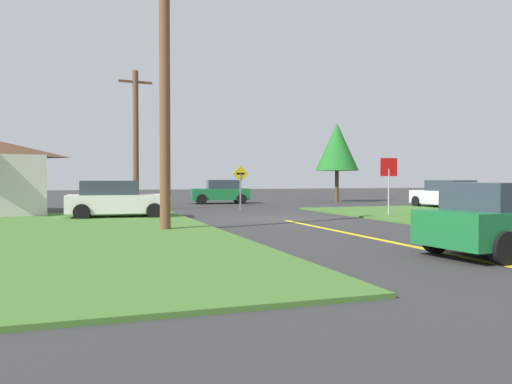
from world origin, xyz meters
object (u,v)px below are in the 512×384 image
object	(u,v)px
stop_sign	(389,175)
direction_sign	(240,182)
car_on_crossroad	(447,195)
utility_pole_mid	(136,139)
utility_pole_near	(165,101)
parked_car_near_building	(117,200)
oak_tree_left	(337,147)
car_approaching_junction	(221,192)

from	to	relation	value
stop_sign	direction_sign	world-z (taller)	stop_sign
car_on_crossroad	direction_sign	world-z (taller)	direction_sign
utility_pole_mid	utility_pole_near	bearing A→B (deg)	-91.12
parked_car_near_building	oak_tree_left	distance (m)	20.09
utility_pole_near	car_on_crossroad	bearing A→B (deg)	23.05
oak_tree_left	car_on_crossroad	bearing A→B (deg)	-80.15
parked_car_near_building	car_approaching_junction	size ratio (longest dim) A/B	1.07
car_approaching_junction	parked_car_near_building	bearing A→B (deg)	63.53
car_approaching_junction	car_on_crossroad	xyz separation A→B (m)	(10.55, -10.07, 0.00)
parked_car_near_building	utility_pole_mid	size ratio (longest dim) A/B	0.59
stop_sign	parked_car_near_building	world-z (taller)	stop_sign
parked_car_near_building	utility_pole_mid	bearing A→B (deg)	80.84
car_approaching_junction	car_on_crossroad	bearing A→B (deg)	144.02
utility_pole_near	direction_sign	xyz separation A→B (m)	(5.70, 10.23, -2.68)
parked_car_near_building	car_on_crossroad	xyz separation A→B (m)	(18.17, 1.15, 0.00)
direction_sign	parked_car_near_building	bearing A→B (deg)	-148.81
car_on_crossroad	oak_tree_left	bearing A→B (deg)	11.86
car_approaching_junction	direction_sign	bearing A→B (deg)	91.48
car_approaching_junction	car_on_crossroad	size ratio (longest dim) A/B	0.90
utility_pole_near	car_approaching_junction	bearing A→B (deg)	69.50
stop_sign	parked_car_near_building	size ratio (longest dim) A/B	0.60
utility_pole_near	oak_tree_left	bearing A→B (deg)	48.30
parked_car_near_building	direction_sign	bearing A→B (deg)	35.84
utility_pole_near	parked_car_near_building	bearing A→B (deg)	100.66
stop_sign	car_on_crossroad	distance (m)	7.87
parked_car_near_building	utility_pole_mid	xyz separation A→B (m)	(1.38, 5.59, 3.06)
car_on_crossroad	utility_pole_near	size ratio (longest dim) A/B	0.56
parked_car_near_building	oak_tree_left	xyz separation A→B (m)	(16.44, 11.08, 3.24)
utility_pole_near	utility_pole_mid	distance (m)	11.69
car_approaching_junction	oak_tree_left	bearing A→B (deg)	-173.23
car_approaching_junction	direction_sign	size ratio (longest dim) A/B	1.69
stop_sign	direction_sign	size ratio (longest dim) A/B	1.08
parked_car_near_building	car_approaching_junction	xyz separation A→B (m)	(7.62, 11.23, -0.00)
parked_car_near_building	car_on_crossroad	world-z (taller)	same
utility_pole_mid	car_on_crossroad	bearing A→B (deg)	-14.81
car_approaching_junction	oak_tree_left	distance (m)	9.40
parked_car_near_building	utility_pole_near	size ratio (longest dim) A/B	0.54
car_on_crossroad	utility_pole_mid	size ratio (longest dim) A/B	0.61
parked_car_near_building	oak_tree_left	bearing A→B (deg)	38.64
car_on_crossroad	direction_sign	size ratio (longest dim) A/B	1.88
utility_pole_near	utility_pole_mid	bearing A→B (deg)	88.88
utility_pole_near	direction_sign	size ratio (longest dim) A/B	3.38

